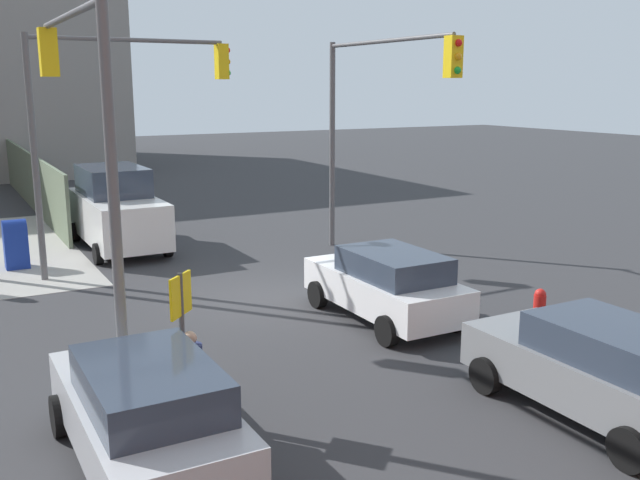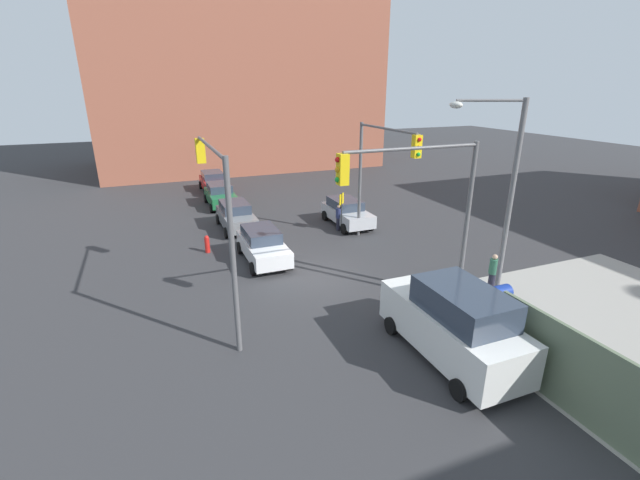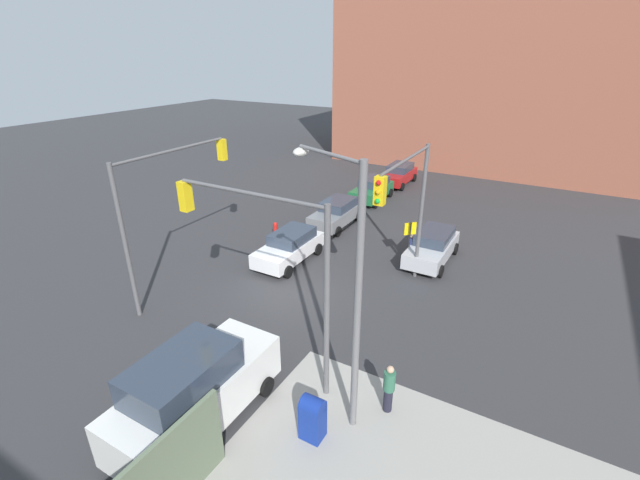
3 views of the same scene
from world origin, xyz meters
name	(u,v)px [view 2 (image 2 of 3)]	position (x,y,z in m)	size (l,w,h in m)	color
ground_plane	(315,276)	(0.00, 0.00, 0.00)	(120.00, 120.00, 0.00)	#333335
building_brick_west	(235,72)	(-32.00, 3.32, 9.69)	(16.00, 28.00, 19.38)	#93513D
traffic_signal_nw_corner	(380,163)	(-2.33, 4.50, 4.64)	(5.66, 0.36, 6.50)	#59595B
traffic_signal_se_corner	(217,198)	(2.07, -4.50, 4.68)	(6.29, 0.36, 6.50)	#59595B
traffic_signal_ne_corner	(422,197)	(4.50, 2.34, 4.64)	(0.36, 5.66, 6.50)	#59595B
street_lamp_corner	(502,191)	(5.06, 5.46, 4.70)	(1.27, 2.51, 8.00)	slate
warning_sign_two_way	(341,206)	(-5.40, 3.79, 1.64)	(0.48, 0.48, 2.40)	#4C4C4C
mailbox_blue	(500,302)	(6.20, 5.00, 0.76)	(0.56, 0.64, 1.43)	navy
fire_hydrant	(207,244)	(-5.00, -4.20, 0.49)	(0.26, 0.26, 0.94)	red
sedan_green	(220,195)	(-14.10, -1.95, 0.84)	(4.20, 2.02, 1.62)	#1E6638
sedan_silver	(347,212)	(-6.56, 4.70, 0.84)	(4.36, 2.02, 1.62)	#B7BABF
sedan_white	(263,245)	(-2.81, -1.74, 0.84)	(4.33, 2.02, 1.62)	white
hatchback_red	(213,181)	(-18.91, -1.71, 0.84)	(4.34, 2.02, 1.62)	#B21919
hatchback_gray	(236,215)	(-8.42, -1.95, 0.84)	(4.24, 2.02, 1.62)	slate
van_white_delivery	(453,323)	(7.47, 1.80, 1.28)	(5.40, 2.32, 2.62)	white
pedestrian_crossing	(339,217)	(-5.80, 3.80, 0.82)	(0.36, 0.36, 1.60)	navy
pedestrian_waiting	(493,272)	(4.20, 6.50, 0.88)	(0.36, 0.36, 1.70)	#2D664C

